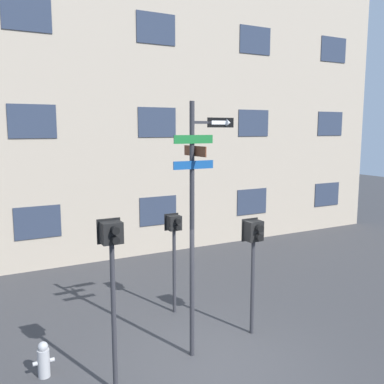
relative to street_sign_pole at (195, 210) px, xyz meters
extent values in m
plane|color=#38383A|center=(0.14, -0.51, -2.86)|extent=(60.00, 60.00, 0.00)
cube|color=tan|center=(0.14, 6.97, 3.23)|extent=(24.00, 0.60, 12.17)
cube|color=#2D384C|center=(-1.86, 6.65, -1.34)|extent=(1.37, 0.03, 1.00)
cube|color=#2D384C|center=(2.14, 6.65, -1.34)|extent=(1.37, 0.03, 1.00)
cube|color=#2D384C|center=(6.14, 6.65, -1.34)|extent=(1.37, 0.03, 1.00)
cube|color=#2D384C|center=(10.14, 6.65, -1.34)|extent=(1.37, 0.03, 1.00)
cube|color=#2D384C|center=(-1.86, 6.65, 1.71)|extent=(1.37, 0.03, 1.00)
cube|color=#2D384C|center=(2.14, 6.65, 1.71)|extent=(1.37, 0.03, 1.00)
cube|color=#2D384C|center=(6.14, 6.65, 1.71)|extent=(1.37, 0.03, 1.00)
cube|color=#2D384C|center=(10.14, 6.65, 1.71)|extent=(1.37, 0.03, 1.00)
cube|color=#2D384C|center=(-1.86, 6.65, 4.75)|extent=(1.37, 0.03, 1.00)
cube|color=#2D384C|center=(2.14, 6.65, 4.75)|extent=(1.37, 0.03, 1.00)
cube|color=#2D384C|center=(6.14, 6.65, 4.75)|extent=(1.37, 0.03, 1.00)
cube|color=#2D384C|center=(10.14, 6.65, 4.75)|extent=(1.37, 0.03, 1.00)
cylinder|color=#2D2D33|center=(-0.06, 0.01, -0.44)|extent=(0.09, 0.09, 4.83)
cube|color=#2D2D33|center=(0.23, 0.01, 1.60)|extent=(0.59, 0.05, 0.05)
cube|color=#196B2D|center=(-0.06, -0.05, 1.30)|extent=(0.78, 0.02, 0.15)
cube|color=brown|center=(0.00, 0.01, 1.08)|extent=(0.02, 0.80, 0.19)
cube|color=#14478C|center=(-0.06, -0.05, 0.84)|extent=(0.81, 0.02, 0.15)
cube|color=black|center=(0.53, -0.01, 1.60)|extent=(0.56, 0.02, 0.18)
cube|color=white|center=(0.49, -0.02, 1.60)|extent=(0.32, 0.01, 0.07)
cone|color=white|center=(0.69, -0.02, 1.60)|extent=(0.10, 0.14, 0.14)
cylinder|color=#2D2D33|center=(-1.74, -0.42, -1.58)|extent=(0.08, 0.08, 2.55)
cube|color=black|center=(-1.74, -0.42, -0.14)|extent=(0.33, 0.26, 0.34)
cube|color=black|center=(-1.74, -0.28, -0.14)|extent=(0.39, 0.02, 0.40)
cylinder|color=black|center=(-1.74, -0.61, -0.06)|extent=(0.12, 0.12, 0.12)
cylinder|color=black|center=(-1.74, -0.61, -0.22)|extent=(0.12, 0.12, 0.12)
cylinder|color=silver|center=(-1.74, -0.55, -0.06)|extent=(0.10, 0.01, 0.10)
cylinder|color=#2D2D33|center=(1.49, 0.20, -1.84)|extent=(0.08, 0.08, 2.04)
cube|color=black|center=(1.49, 0.20, -0.61)|extent=(0.34, 0.26, 0.42)
cube|color=black|center=(1.49, 0.34, -0.61)|extent=(0.40, 0.02, 0.48)
cylinder|color=black|center=(1.49, 0.01, -0.52)|extent=(0.15, 0.12, 0.15)
cylinder|color=black|center=(1.49, 0.01, -0.70)|extent=(0.15, 0.12, 0.15)
cylinder|color=silver|center=(1.49, 0.07, -0.52)|extent=(0.12, 0.01, 0.12)
cylinder|color=#2D2D33|center=(0.50, 1.95, -1.85)|extent=(0.08, 0.08, 2.01)
cube|color=black|center=(0.50, 1.95, -0.68)|extent=(0.29, 0.26, 0.34)
cube|color=black|center=(0.50, 2.09, -0.68)|extent=(0.35, 0.02, 0.40)
cylinder|color=black|center=(0.50, 1.76, -0.60)|extent=(0.12, 0.12, 0.12)
cylinder|color=black|center=(0.50, 1.76, -0.75)|extent=(0.12, 0.12, 0.12)
cylinder|color=orange|center=(0.50, 1.81, -0.60)|extent=(0.09, 0.01, 0.09)
cylinder|color=#A5A5A8|center=(-2.71, 0.59, -2.61)|extent=(0.21, 0.21, 0.51)
sphere|color=#A5A5A8|center=(-2.71, 0.59, -2.29)|extent=(0.18, 0.18, 0.18)
cylinder|color=#A5A5A8|center=(-2.86, 0.59, -2.58)|extent=(0.08, 0.07, 0.07)
cylinder|color=#A5A5A8|center=(-2.57, 0.59, -2.58)|extent=(0.08, 0.07, 0.07)
camera|label=1|loc=(-3.70, -6.81, 1.48)|focal=40.00mm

